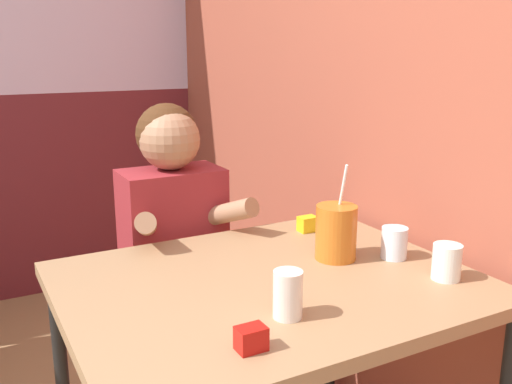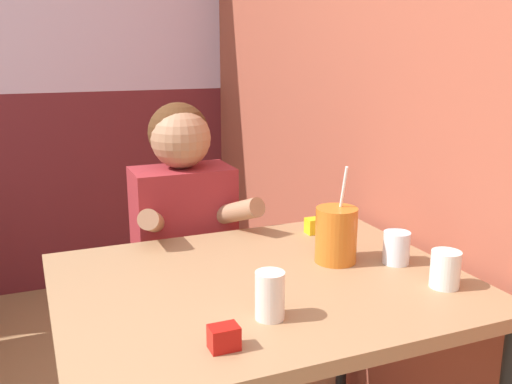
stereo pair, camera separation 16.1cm
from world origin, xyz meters
name	(u,v)px [view 1 (the left image)]	position (x,y,z in m)	size (l,w,h in m)	color
brick_wall_right	(304,43)	(1.44, 1.19, 1.35)	(0.08, 4.38, 2.70)	#9E4C38
main_table	(269,302)	(0.85, 0.42, 0.68)	(1.05, 0.84, 0.74)	#93704C
person_seated	(174,261)	(0.79, 0.99, 0.61)	(0.42, 0.41, 1.16)	maroon
cocktail_pitcher	(336,232)	(1.09, 0.46, 0.82)	(0.12, 0.12, 0.28)	#C6661E
glass_near_pitcher	(394,243)	(1.24, 0.39, 0.79)	(0.08, 0.08, 0.09)	silver
glass_center	(447,262)	(1.25, 0.20, 0.79)	(0.08, 0.08, 0.09)	silver
glass_far_side	(288,294)	(0.77, 0.21, 0.80)	(0.07, 0.07, 0.11)	silver
condiment_ketchup	(251,339)	(0.63, 0.12, 0.77)	(0.06, 0.04, 0.05)	#B7140F
condiment_mustard	(308,224)	(1.16, 0.71, 0.77)	(0.06, 0.04, 0.05)	yellow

